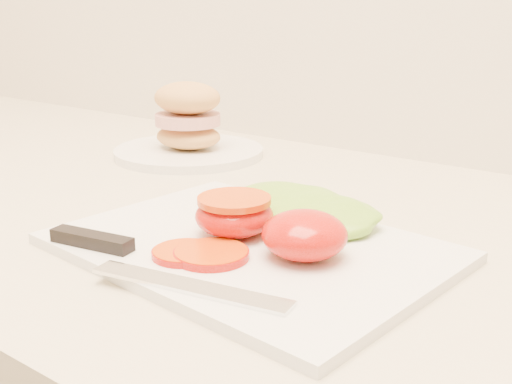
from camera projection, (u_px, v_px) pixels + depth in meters
The scene contains 9 objects.
cutting_board at pixel (249, 248), 0.58m from camera, with size 0.34×0.24×0.01m, color white.
tomato_half_dome at pixel (305, 235), 0.54m from camera, with size 0.07×0.07×0.04m, color red.
tomato_half_cut at pixel (234, 214), 0.59m from camera, with size 0.07×0.07×0.04m.
tomato_slice_0 at pixel (211, 254), 0.54m from camera, with size 0.06×0.06×0.01m, color #D15A09.
tomato_slice_1 at pixel (185, 253), 0.55m from camera, with size 0.05×0.05×0.01m, color #D15A09.
lettuce_leaf_0 at pixel (287, 207), 0.63m from camera, with size 0.14×0.09×0.03m, color #88C634.
lettuce_leaf_1 at pixel (325, 217), 0.61m from camera, with size 0.11×0.08×0.02m, color #88C634.
knife at pixel (126, 256), 0.53m from camera, with size 0.25×0.05×0.01m.
sandwich_plate at pixel (188, 130), 0.93m from camera, with size 0.22×0.22×0.11m.
Camera 1 is at (-0.27, 1.16, 1.15)m, focal length 45.00 mm.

